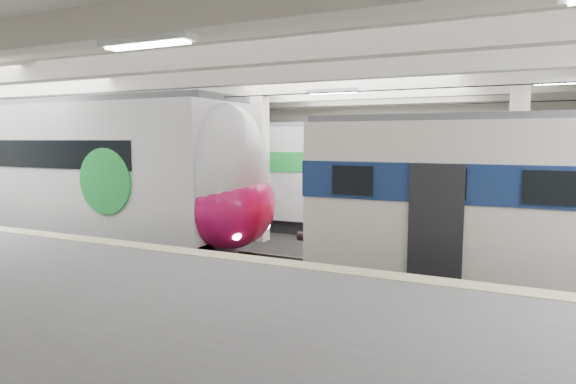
% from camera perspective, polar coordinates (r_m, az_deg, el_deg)
% --- Properties ---
extents(station_hall, '(36.00, 24.00, 5.75)m').
position_cam_1_polar(station_hall, '(11.01, -1.27, 4.77)').
color(station_hall, black).
rests_on(station_hall, ground).
extents(modern_emu, '(15.07, 3.11, 4.80)m').
position_cam_1_polar(modern_emu, '(17.35, -22.94, 1.91)').
color(modern_emu, silver).
rests_on(modern_emu, ground).
extents(far_train, '(12.91, 2.95, 4.15)m').
position_cam_1_polar(far_train, '(20.76, -9.40, 2.39)').
color(far_train, silver).
rests_on(far_train, ground).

